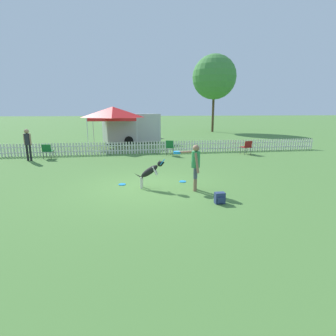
% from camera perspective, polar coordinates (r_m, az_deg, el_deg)
% --- Properties ---
extents(ground_plane, '(240.00, 240.00, 0.00)m').
position_cam_1_polar(ground_plane, '(9.26, -4.49, -4.08)').
color(ground_plane, '#4C7A38').
extents(handler_person, '(0.85, 0.86, 1.54)m').
position_cam_1_polar(handler_person, '(8.67, 5.73, 1.29)').
color(handler_person, '#8C664C').
rests_on(handler_person, ground_plane).
extents(leaping_dog, '(1.09, 0.51, 1.03)m').
position_cam_1_polar(leaping_dog, '(8.92, -3.73, -0.54)').
color(leaping_dog, black).
rests_on(leaping_dog, ground_plane).
extents(frisbee_near_handler, '(0.26, 0.26, 0.02)m').
position_cam_1_polar(frisbee_near_handler, '(9.62, -9.96, -3.53)').
color(frisbee_near_handler, '#1E8CD8').
rests_on(frisbee_near_handler, ground_plane).
extents(frisbee_near_dog, '(0.26, 0.26, 0.02)m').
position_cam_1_polar(frisbee_near_dog, '(9.86, 3.19, -2.96)').
color(frisbee_near_dog, '#1E8CD8').
rests_on(frisbee_near_dog, ground_plane).
extents(backpack_on_grass, '(0.29, 0.23, 0.32)m').
position_cam_1_polar(backpack_on_grass, '(7.73, 11.21, -6.43)').
color(backpack_on_grass, navy).
rests_on(backpack_on_grass, ground_plane).
extents(picket_fence, '(23.96, 0.04, 0.75)m').
position_cam_1_polar(picket_fence, '(16.30, -6.63, 4.43)').
color(picket_fence, silver).
rests_on(picket_fence, ground_plane).
extents(folding_chair_blue_left, '(0.55, 0.57, 0.82)m').
position_cam_1_polar(folding_chair_blue_left, '(15.93, -24.76, 3.58)').
color(folding_chair_blue_left, '#333338').
rests_on(folding_chair_blue_left, ground_plane).
extents(folding_chair_center, '(0.56, 0.58, 0.90)m').
position_cam_1_polar(folding_chair_center, '(15.55, 0.41, 4.74)').
color(folding_chair_center, '#333338').
rests_on(folding_chair_center, ground_plane).
extents(folding_chair_green_right, '(0.61, 0.62, 0.82)m').
position_cam_1_polar(folding_chair_green_right, '(16.72, 16.78, 4.57)').
color(folding_chair_green_right, '#333338').
rests_on(folding_chair_green_right, ground_plane).
extents(canopy_tent_main, '(3.23, 3.23, 2.88)m').
position_cam_1_polar(canopy_tent_main, '(19.20, -11.90, 11.53)').
color(canopy_tent_main, silver).
rests_on(canopy_tent_main, ground_plane).
extents(spectator_standing, '(0.40, 0.27, 1.68)m').
position_cam_1_polar(spectator_standing, '(15.63, -28.25, 5.08)').
color(spectator_standing, black).
rests_on(spectator_standing, ground_plane).
extents(equipment_trailer, '(5.19, 3.05, 2.35)m').
position_cam_1_polar(equipment_trailer, '(21.53, -7.97, 8.64)').
color(equipment_trailer, '#B7B7B7').
rests_on(equipment_trailer, ground_plane).
extents(tree_left_grove, '(5.22, 5.22, 9.12)m').
position_cam_1_polar(tree_left_grove, '(33.57, 10.04, 18.90)').
color(tree_left_grove, '#4C3823').
rests_on(tree_left_grove, ground_plane).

